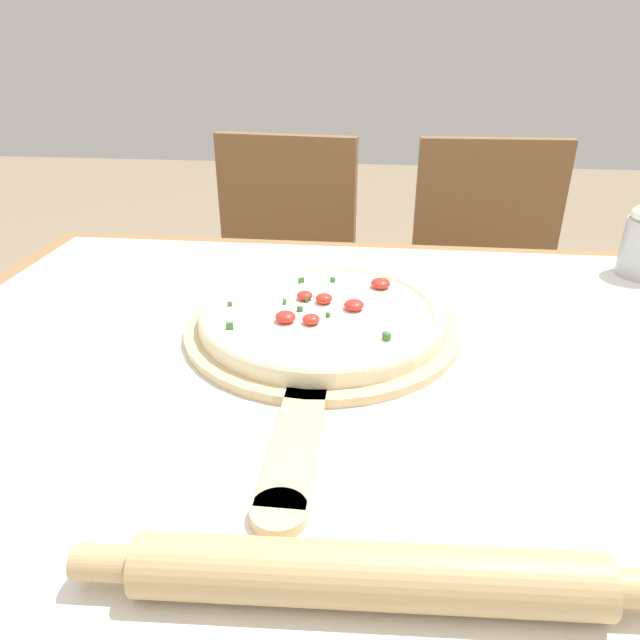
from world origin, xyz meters
TOP-DOWN VIEW (x-y plane):
  - dining_table at (0.00, 0.00)m, footprint 1.23×0.96m
  - towel_cloth at (0.00, 0.00)m, footprint 1.15×0.88m
  - pizza_peel at (-0.04, 0.07)m, footprint 0.37×0.55m
  - pizza at (-0.04, 0.09)m, footprint 0.33×0.33m
  - rolling_pin at (0.03, -0.32)m, footprint 0.42×0.06m
  - chair_left at (-0.24, 0.82)m, footprint 0.44×0.44m
  - chair_right at (0.31, 0.82)m, footprint 0.41×0.41m

SIDE VIEW (x-z plane):
  - chair_left at x=-0.24m, z-range 0.07..0.95m
  - chair_right at x=0.31m, z-range 0.07..0.95m
  - dining_table at x=0.00m, z-range 0.27..1.01m
  - towel_cloth at x=0.00m, z-range 0.75..0.75m
  - pizza_peel at x=-0.04m, z-range 0.75..0.76m
  - rolling_pin at x=0.03m, z-range 0.75..0.80m
  - pizza at x=-0.04m, z-range 0.76..0.79m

